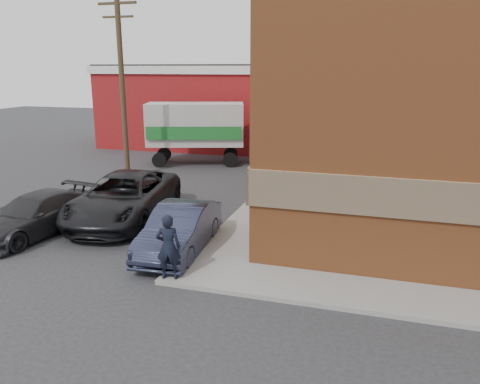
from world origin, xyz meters
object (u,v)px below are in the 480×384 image
Objects in this scene: suv_a at (124,197)px; suv_b at (35,215)px; warehouse at (224,105)px; box_truck at (207,129)px; man at (168,247)px; utility_pole at (122,81)px; sedan at (180,229)px.

suv_b is at bearing -140.50° from suv_a.
box_truck is (1.29, -6.78, -0.81)m from warehouse.
box_truck is at bearing 85.84° from suv_a.
man is 0.23× the size of box_truck.
warehouse is at bearing 97.86° from suv_b.
utility_pole is at bearing 111.14° from suv_a.
suv_a is at bearing -62.51° from man.
man is at bearing -11.48° from suv_b.
warehouse is 3.81× the size of sedan.
man is at bearing -74.94° from warehouse.
utility_pole is at bearing -97.77° from warehouse.
utility_pole reaches higher than man.
utility_pole is 5.76m from box_truck.
man is 0.40× the size of sedan.
suv_a reaches higher than suv_b.
box_truck is at bearing -79.24° from warehouse.
warehouse is 19.62m from suv_b.
man is at bearing -55.32° from utility_pole.
utility_pole reaches higher than box_truck.
utility_pole is at bearing 107.79° from suv_b.
warehouse reaches higher than box_truck.
utility_pole is 5.24× the size of man.
man is at bearing -90.49° from box_truck.
utility_pole is 1.94× the size of suv_b.
suv_b is at bearing 175.30° from sedan.
box_truck is at bearing 56.56° from utility_pole.
suv_b is (-5.22, 0.00, -0.03)m from sedan.
box_truck is (1.31, 12.72, 1.33)m from suv_b.
warehouse is 3.52× the size of suv_b.
utility_pole is 9.54m from suv_b.
suv_a is 10.58m from box_truck.
man reaches higher than suv_b.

